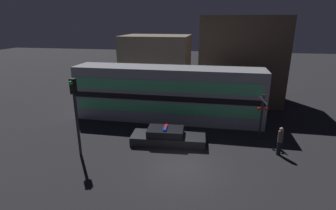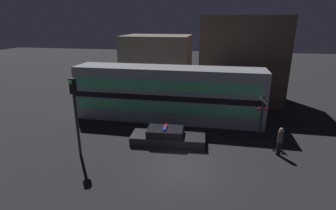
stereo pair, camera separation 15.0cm
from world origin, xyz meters
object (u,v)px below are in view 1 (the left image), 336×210
object	(u,v)px
pedestrian	(280,141)
crossing_signal_near	(262,115)
police_car	(168,137)
traffic_light_corner	(75,108)
train	(168,94)

from	to	relation	value
pedestrian	crossing_signal_near	xyz separation A→B (m)	(-0.86, 2.12, 0.89)
police_car	pedestrian	distance (m)	7.13
pedestrian	traffic_light_corner	world-z (taller)	traffic_light_corner
crossing_signal_near	train	bearing A→B (deg)	158.37
pedestrian	crossing_signal_near	distance (m)	2.46
train	traffic_light_corner	world-z (taller)	traffic_light_corner
train	pedestrian	distance (m)	9.46
police_car	traffic_light_corner	distance (m)	6.28
train	traffic_light_corner	bearing A→B (deg)	-120.00
pedestrian	crossing_signal_near	size ratio (longest dim) A/B	0.56
train	police_car	world-z (taller)	train
police_car	traffic_light_corner	size ratio (longest dim) A/B	1.04
police_car	traffic_light_corner	xyz separation A→B (m)	(-5.04, -2.62, 2.67)
traffic_light_corner	train	bearing A→B (deg)	60.00
pedestrian	crossing_signal_near	bearing A→B (deg)	112.06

